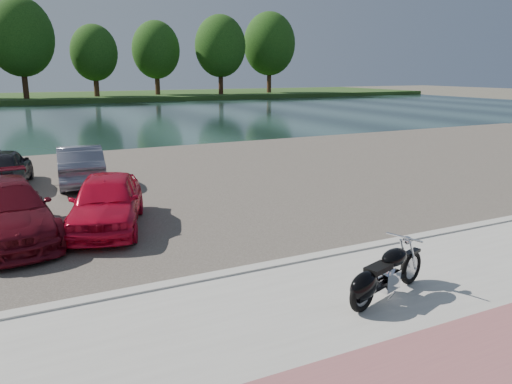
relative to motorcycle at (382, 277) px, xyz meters
The scene contains 13 objects.
ground 0.67m from the motorcycle, 108.57° to the left, with size 200.00×200.00×0.00m, color #595447.
promenade 0.83m from the motorcycle, 100.44° to the right, with size 60.00×6.00×0.10m, color #AFACA5.
pink_path 2.20m from the motorcycle, 93.17° to the right, with size 60.00×2.00×0.01m, color #945359.
kerb 2.41m from the motorcycle, 92.89° to the left, with size 60.00×0.30×0.14m, color #AFACA5.
parking_lot 11.37m from the motorcycle, 90.60° to the left, with size 60.00×18.00×0.04m, color #454038.
river 40.36m from the motorcycle, 90.17° to the left, with size 120.00×40.00×0.00m, color #172A28.
far_bank 72.35m from the motorcycle, 90.09° to the left, with size 120.00×24.00×0.60m, color #244017.
far_trees 66.64m from the motorcycle, 86.33° to the left, with size 70.25×10.68×12.52m.
motorcycle is the anchor object (origin of this frame).
car_3 9.19m from the motorcycle, 130.73° to the left, with size 2.03×5.00×1.45m, color #5F0D19.
car_4 7.66m from the motorcycle, 117.77° to the left, with size 1.72×4.28×1.46m, color red.
car_8 14.45m from the motorcycle, 114.87° to the left, with size 1.74×4.31×1.47m, color black.
car_9 13.13m from the motorcycle, 105.33° to the left, with size 1.53×4.39×1.45m, color slate.
Camera 1 is at (-5.60, -6.79, 4.16)m, focal length 35.00 mm.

